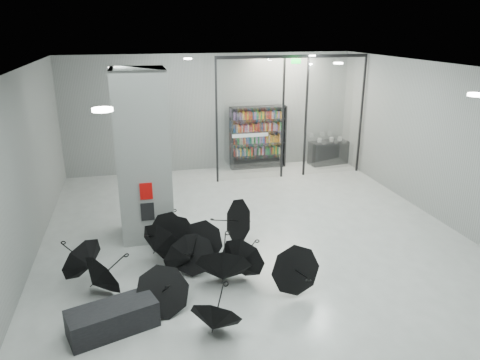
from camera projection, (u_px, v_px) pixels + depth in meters
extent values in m
plane|color=#939693|center=(269.00, 261.00, 9.89)|extent=(14.00, 14.00, 0.00)
cube|color=gray|center=(274.00, 74.00, 8.59)|extent=(10.00, 14.00, 0.02)
cube|color=slate|center=(211.00, 113.00, 15.68)|extent=(10.00, 0.02, 4.00)
cube|color=slate|center=(5.00, 195.00, 8.13)|extent=(0.02, 14.00, 4.00)
cube|color=slate|center=(143.00, 156.00, 10.52)|extent=(1.20, 1.20, 4.00)
cube|color=#A50A07|center=(146.00, 191.00, 10.17)|extent=(0.28, 0.04, 0.38)
cube|color=black|center=(148.00, 212.00, 10.33)|extent=(0.30, 0.03, 0.42)
cube|color=#0CE533|center=(296.00, 61.00, 14.05)|extent=(0.30, 0.06, 0.15)
cube|color=silver|center=(250.00, 120.00, 14.52)|extent=(2.20, 0.02, 3.95)
cube|color=silver|center=(334.00, 116.00, 15.16)|extent=(2.00, 0.02, 3.95)
cube|color=black|center=(217.00, 122.00, 14.27)|extent=(0.06, 0.06, 4.00)
cube|color=black|center=(283.00, 118.00, 14.76)|extent=(0.06, 0.06, 4.00)
cube|color=black|center=(306.00, 117.00, 14.94)|extent=(0.06, 0.06, 4.00)
cube|color=black|center=(361.00, 115.00, 15.38)|extent=(0.06, 0.06, 4.00)
cube|color=black|center=(294.00, 56.00, 14.19)|extent=(5.00, 0.08, 0.10)
cube|color=black|center=(113.00, 318.00, 7.58)|extent=(1.57, 1.04, 0.47)
cube|color=black|center=(328.00, 153.00, 16.70)|extent=(1.47, 0.75, 0.85)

